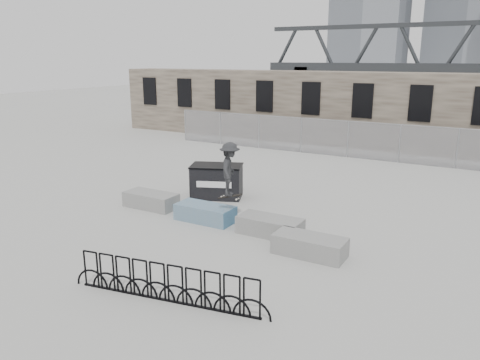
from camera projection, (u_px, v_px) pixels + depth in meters
name	position (u px, v px, depth m)	size (l,w,h in m)	color
ground	(231.00, 225.00, 15.36)	(120.00, 120.00, 0.00)	#A8A7A3
stone_wall	(368.00, 110.00, 28.41)	(36.00, 2.58, 4.50)	brown
chainlink_fence	(348.00, 139.00, 25.58)	(22.06, 0.06, 2.02)	gray
planter_far_left	(151.00, 200.00, 17.12)	(2.00, 0.90, 0.55)	gray
planter_center_left	(205.00, 212.00, 15.70)	(2.00, 0.90, 0.55)	teal
planter_center_right	(270.00, 225.00, 14.48)	(2.00, 0.90, 0.55)	gray
planter_offset	(310.00, 245.00, 12.98)	(2.00, 0.90, 0.55)	gray
dumpster	(217.00, 181.00, 18.29)	(2.28, 1.86, 1.30)	black
bike_rack	(166.00, 283.00, 10.47)	(4.88, 0.87, 0.90)	black
skateboarder	(230.00, 169.00, 14.82)	(1.04, 1.28, 1.87)	#292A2C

